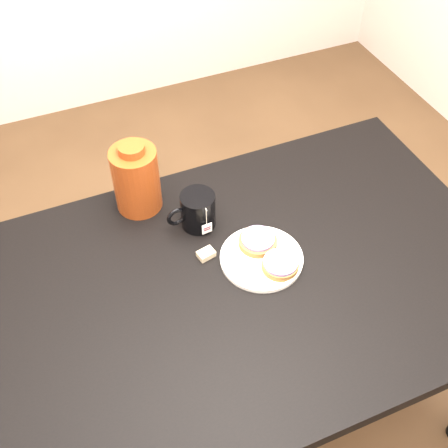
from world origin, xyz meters
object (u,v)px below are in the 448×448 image
at_px(bagel_package, 136,179).
at_px(bagel_back, 258,241).
at_px(mug, 197,210).
at_px(table, 245,295).
at_px(teabag_pouch, 206,254).
at_px(plate, 262,258).
at_px(bagel_front, 280,265).

bearing_deg(bagel_package, bagel_back, -48.78).
height_order(mug, bagel_package, bagel_package).
bearing_deg(table, teabag_pouch, 123.81).
xyz_separation_m(plate, bagel_package, (-0.24, 0.33, 0.09)).
distance_m(plate, mug, 0.22).
bearing_deg(bagel_back, table, -131.20).
distance_m(table, mug, 0.27).
height_order(table, mug, mug).
xyz_separation_m(mug, bagel_package, (-0.13, 0.14, 0.05)).
distance_m(mug, bagel_package, 0.19).
relative_size(teabag_pouch, bagel_package, 0.20).
distance_m(bagel_back, bagel_package, 0.38).
relative_size(plate, bagel_package, 1.01).
height_order(bagel_back, teabag_pouch, bagel_back).
height_order(plate, bagel_package, bagel_package).
height_order(bagel_back, mug, mug).
relative_size(bagel_front, mug, 0.84).
height_order(plate, bagel_back, bagel_back).
height_order(table, plate, plate).
xyz_separation_m(plate, bagel_front, (0.03, -0.05, 0.02)).
bearing_deg(bagel_back, plate, -101.99).
xyz_separation_m(table, mug, (-0.05, 0.22, 0.14)).
bearing_deg(bagel_package, mug, -47.24).
xyz_separation_m(mug, teabag_pouch, (-0.02, -0.12, -0.05)).
xyz_separation_m(bagel_front, mug, (-0.14, 0.24, 0.03)).
height_order(bagel_front, mug, mug).
bearing_deg(table, plate, 30.39).
bearing_deg(plate, mug, 120.14).
relative_size(mug, bagel_package, 0.66).
distance_m(teabag_pouch, bagel_package, 0.29).
xyz_separation_m(bagel_back, teabag_pouch, (-0.14, 0.02, -0.02)).
relative_size(mug, teabag_pouch, 3.26).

